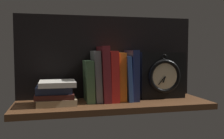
{
  "coord_description": "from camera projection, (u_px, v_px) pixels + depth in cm",
  "views": [
    {
      "loc": [
        -24.13,
        -101.2,
        21.3
      ],
      "look_at": [
        0.18,
        3.87,
        13.55
      ],
      "focal_mm": 39.69,
      "sensor_mm": 36.0,
      "label": 1
    }
  ],
  "objects": [
    {
      "name": "ground_plane",
      "position": [
        114.0,
        105.0,
        1.05
      ],
      "size": [
        82.43,
        25.62,
        2.5
      ],
      "primitive_type": "cube",
      "color": "#4C2D19"
    },
    {
      "name": "book_maroon_dawkins",
      "position": [
        104.0,
        74.0,
        1.07
      ],
      "size": [
        4.07,
        15.49,
        23.8
      ],
      "primitive_type": "cube",
      "rotation": [
        0.0,
        -0.04,
        0.0
      ],
      "color": "maroon",
      "rests_on": "ground_plane"
    },
    {
      "name": "book_orange_pandolfini",
      "position": [
        120.0,
        76.0,
        1.09
      ],
      "size": [
        3.44,
        12.58,
        20.93
      ],
      "primitive_type": "cube",
      "rotation": [
        0.0,
        -0.01,
        0.0
      ],
      "color": "orange",
      "rests_on": "ground_plane"
    },
    {
      "name": "book_navy_bierce",
      "position": [
        131.0,
        75.0,
        1.1
      ],
      "size": [
        3.13,
        14.27,
        22.06
      ],
      "primitive_type": "cube",
      "rotation": [
        0.0,
        -0.01,
        0.0
      ],
      "color": "#192147",
      "rests_on": "ground_plane"
    },
    {
      "name": "book_gray_chess",
      "position": [
        96.0,
        76.0,
        1.07
      ],
      "size": [
        3.65,
        12.54,
        21.78
      ],
      "primitive_type": "cube",
      "rotation": [
        0.0,
        -0.04,
        0.0
      ],
      "color": "gray",
      "rests_on": "ground_plane"
    },
    {
      "name": "book_blue_modern",
      "position": [
        126.0,
        78.0,
        1.1
      ],
      "size": [
        2.85,
        15.02,
        19.49
      ],
      "primitive_type": "cube",
      "rotation": [
        0.0,
        -0.05,
        0.0
      ],
      "color": "#2D4C8E",
      "rests_on": "ground_plane"
    },
    {
      "name": "back_panel",
      "position": [
        108.0,
        57.0,
        1.16
      ],
      "size": [
        82.43,
        1.2,
        37.7
      ],
      "primitive_type": "cube",
      "color": "black",
      "rests_on": "ground_plane"
    },
    {
      "name": "book_green_romantic",
      "position": [
        89.0,
        81.0,
        1.06
      ],
      "size": [
        3.76,
        13.73,
        17.62
      ],
      "primitive_type": "cube",
      "rotation": [
        0.0,
        -0.03,
        0.0
      ],
      "color": "#476B44",
      "rests_on": "ground_plane"
    },
    {
      "name": "framed_clock",
      "position": [
        162.0,
        75.0,
        1.13
      ],
      "size": [
        21.16,
        7.65,
        21.16
      ],
      "color": "black",
      "rests_on": "ground_plane"
    },
    {
      "name": "book_stack_side",
      "position": [
        56.0,
        93.0,
        1.0
      ],
      "size": [
        16.26,
        13.51,
        9.57
      ],
      "color": "#9E8966",
      "rests_on": "ground_plane"
    },
    {
      "name": "book_red_requiem",
      "position": [
        112.0,
        76.0,
        1.08
      ],
      "size": [
        3.9,
        15.12,
        21.64
      ],
      "primitive_type": "cube",
      "rotation": [
        0.0,
        -0.02,
        0.0
      ],
      "color": "red",
      "rests_on": "ground_plane"
    }
  ]
}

